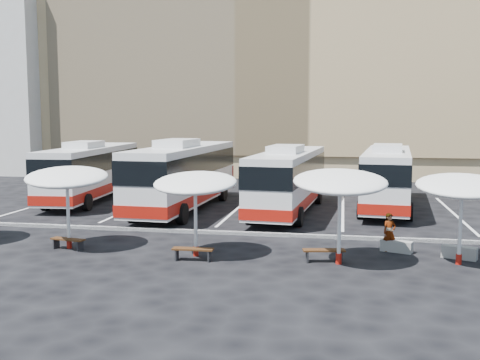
% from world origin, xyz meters
% --- Properties ---
extents(ground, '(120.00, 120.00, 0.00)m').
position_xyz_m(ground, '(0.00, 0.00, 0.00)').
color(ground, black).
rests_on(ground, ground).
extents(sandstone_building, '(42.00, 18.25, 29.60)m').
position_xyz_m(sandstone_building, '(0.00, 31.87, 12.63)').
color(sandstone_building, tan).
rests_on(sandstone_building, ground).
extents(apartment_block, '(14.00, 14.00, 18.00)m').
position_xyz_m(apartment_block, '(-28.00, 28.00, 9.00)').
color(apartment_block, beige).
rests_on(apartment_block, ground).
extents(curb_divider, '(34.00, 0.25, 0.15)m').
position_xyz_m(curb_divider, '(0.00, 0.50, 0.07)').
color(curb_divider, black).
rests_on(curb_divider, ground).
extents(bay_lines, '(24.15, 12.00, 0.01)m').
position_xyz_m(bay_lines, '(0.00, 8.00, 0.01)').
color(bay_lines, white).
rests_on(bay_lines, ground).
extents(bus_0, '(3.42, 12.09, 3.79)m').
position_xyz_m(bus_0, '(-9.71, 9.09, 1.94)').
color(bus_0, silver).
rests_on(bus_0, ground).
extents(bus_1, '(3.39, 12.90, 4.06)m').
position_xyz_m(bus_1, '(-2.93, 6.72, 2.07)').
color(bus_1, silver).
rests_on(bus_1, ground).
extents(bus_2, '(3.50, 12.06, 3.77)m').
position_xyz_m(bus_2, '(3.02, 6.90, 1.93)').
color(bus_2, silver).
rests_on(bus_2, ground).
extents(bus_3, '(3.60, 11.99, 3.75)m').
position_xyz_m(bus_3, '(8.49, 9.35, 1.91)').
color(bus_3, silver).
rests_on(bus_3, ground).
extents(sunshade_1, '(4.08, 4.11, 3.39)m').
position_xyz_m(sunshade_1, '(-4.87, -3.27, 2.88)').
color(sunshade_1, silver).
rests_on(sunshade_1, ground).
extents(sunshade_2, '(3.15, 3.19, 3.30)m').
position_xyz_m(sunshade_2, '(0.50, -3.56, 2.80)').
color(sunshade_2, silver).
rests_on(sunshade_2, ground).
extents(sunshade_3, '(3.77, 3.81, 3.51)m').
position_xyz_m(sunshade_3, '(5.88, -3.76, 2.98)').
color(sunshade_3, silver).
rests_on(sunshade_3, ground).
extents(sunshade_4, '(3.45, 3.48, 3.35)m').
position_xyz_m(sunshade_4, '(10.13, -3.04, 2.85)').
color(sunshade_4, silver).
rests_on(sunshade_4, ground).
extents(wood_bench_1, '(1.49, 0.63, 0.44)m').
position_xyz_m(wood_bench_1, '(-4.82, -3.46, 0.34)').
color(wood_bench_1, '#331B0B').
rests_on(wood_bench_1, ground).
extents(wood_bench_2, '(1.55, 0.47, 0.47)m').
position_xyz_m(wood_bench_2, '(0.57, -4.27, 0.36)').
color(wood_bench_2, '#331B0B').
rests_on(wood_bench_2, ground).
extents(wood_bench_3, '(1.59, 0.70, 0.47)m').
position_xyz_m(wood_bench_3, '(5.34, -3.58, 0.36)').
color(wood_bench_3, '#331B0B').
rests_on(wood_bench_3, ground).
extents(conc_bench_0, '(1.28, 0.79, 0.45)m').
position_xyz_m(conc_bench_0, '(8.10, -1.51, 0.23)').
color(conc_bench_0, gray).
rests_on(conc_bench_0, ground).
extents(conc_bench_1, '(1.31, 0.86, 0.47)m').
position_xyz_m(conc_bench_1, '(10.32, -2.16, 0.23)').
color(conc_bench_1, gray).
rests_on(conc_bench_1, ground).
extents(passenger_0, '(0.66, 0.57, 1.52)m').
position_xyz_m(passenger_0, '(7.82, -1.44, 0.76)').
color(passenger_0, black).
rests_on(passenger_0, ground).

